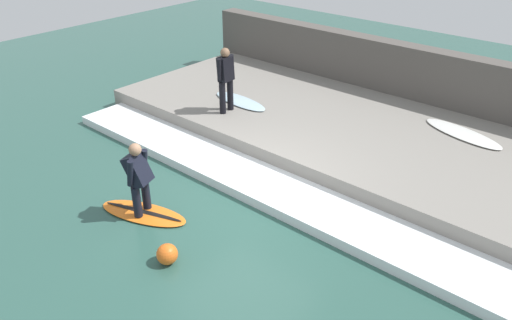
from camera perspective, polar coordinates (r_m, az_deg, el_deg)
name	(u,v)px	position (r m, az deg, el deg)	size (l,w,h in m)	color
ground_plane	(242,201)	(9.31, -1.57, -4.65)	(28.00, 28.00, 0.00)	#2D564C
concrete_ledge	(340,130)	(11.56, 9.58, 3.35)	(4.40, 11.06, 0.47)	gray
back_wall	(394,76)	(13.35, 15.48, 9.19)	(0.50, 11.62, 1.74)	#544F49
wave_foam_crest	(262,184)	(9.61, 0.63, -2.79)	(1.17, 10.51, 0.19)	white
surfboard_riding	(143,213)	(9.15, -12.74, -5.92)	(1.11, 1.79, 0.07)	orange
surfer_riding	(138,175)	(8.74, -13.29, -1.72)	(0.50, 0.51, 1.35)	black
surfer_waiting_near	(226,77)	(11.52, -3.48, 9.49)	(0.52, 0.27, 1.52)	black
surfboard_waiting_near	(240,101)	(12.32, -1.82, 6.75)	(0.72, 1.72, 0.06)	silver
surfboard_spare	(463,133)	(11.53, 22.55, 2.83)	(1.02, 1.91, 0.06)	white
marker_buoy	(167,254)	(7.93, -10.11, -10.55)	(0.34, 0.34, 0.34)	orange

